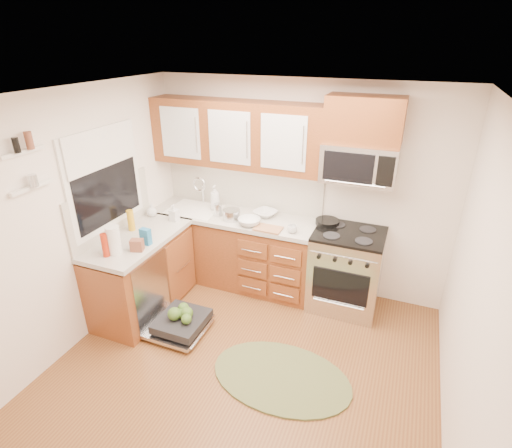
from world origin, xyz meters
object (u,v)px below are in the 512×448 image
at_px(microwave, 359,163).
at_px(sink, 195,218).
at_px(rug, 281,377).
at_px(stock_pot, 232,215).
at_px(cup, 292,229).
at_px(skillet, 327,222).
at_px(bowl_a, 265,213).
at_px(cutting_board, 268,229).
at_px(upper_cabinets, 236,134).
at_px(dishwasher, 179,323).
at_px(range, 346,270).
at_px(paper_towel_roll, 114,240).
at_px(bowl_b, 249,222).

height_order(microwave, sink, microwave).
bearing_deg(rug, stock_pot, 130.72).
distance_m(rug, cup, 1.53).
bearing_deg(sink, stock_pot, -10.56).
height_order(skillet, bowl_a, skillet).
xyz_separation_m(microwave, cutting_board, (-0.87, -0.33, -0.76)).
distance_m(upper_cabinets, dishwasher, 2.19).
distance_m(skillet, cup, 0.45).
relative_size(range, cutting_board, 3.11).
relative_size(rug, paper_towel_roll, 4.52).
bearing_deg(cup, skillet, 44.13).
distance_m(microwave, paper_towel_roll, 2.60).
bearing_deg(microwave, stock_pot, -170.25).
distance_m(microwave, stock_pot, 1.56).
height_order(sink, cutting_board, cutting_board).
xyz_separation_m(rug, stock_pot, (-1.06, 1.23, 0.98)).
distance_m(microwave, bowl_b, 1.37).
xyz_separation_m(skillet, bowl_a, (-0.76, 0.00, -0.02)).
distance_m(sink, bowl_a, 0.92).
xyz_separation_m(dishwasher, paper_towel_roll, (-0.56, -0.15, 0.97)).
bearing_deg(cup, microwave, 26.55).
distance_m(upper_cabinets, bowl_a, 0.99).
relative_size(range, bowl_b, 3.62).
bearing_deg(microwave, bowl_b, -164.94).
height_order(rug, cutting_board, cutting_board).
xyz_separation_m(sink, cutting_board, (1.06, -0.20, 0.14)).
bearing_deg(rug, cutting_board, 116.37).
relative_size(microwave, cup, 7.00).
bearing_deg(rug, sink, 140.56).
relative_size(microwave, stock_pot, 3.71).
height_order(skillet, bowl_b, bowl_b).
xyz_separation_m(range, stock_pot, (-1.37, -0.11, 0.51)).
relative_size(dishwasher, bowl_b, 2.67).
distance_m(dishwasher, stock_pot, 1.36).
relative_size(upper_cabinets, dishwasher, 2.93).
distance_m(sink, cup, 1.35).
xyz_separation_m(skillet, bowl_b, (-0.83, -0.31, -0.01)).
distance_m(stock_pot, bowl_b, 0.26).
distance_m(sink, bowl_b, 0.85).
xyz_separation_m(paper_towel_roll, bowl_b, (0.98, 1.10, -0.10)).
bearing_deg(skillet, microwave, -2.22).
xyz_separation_m(dishwasher, bowl_b, (0.43, 0.95, 0.87)).
relative_size(stock_pot, bowl_b, 0.78).
distance_m(paper_towel_roll, cup, 1.86).
xyz_separation_m(rug, paper_towel_roll, (-1.79, 0.06, 1.06)).
xyz_separation_m(microwave, bowl_b, (-1.11, -0.30, -0.73)).
xyz_separation_m(range, microwave, (0.00, 0.12, 1.23)).
height_order(upper_cabinets, microwave, upper_cabinets).
relative_size(rug, cup, 12.14).
relative_size(paper_towel_roll, bowl_b, 1.11).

